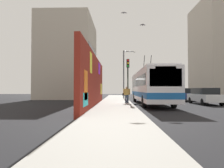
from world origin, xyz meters
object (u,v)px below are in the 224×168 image
(parked_car_navy, at_px, (183,94))
(parked_car_black, at_px, (163,93))
(city_bus, at_px, (150,86))
(pedestrian_at_curb, at_px, (127,94))
(parked_car_white, at_px, (205,96))
(parked_car_dark_gray, at_px, (171,93))
(street_lamp, at_px, (125,71))
(traffic_light, at_px, (128,73))

(parked_car_navy, height_order, parked_car_black, same)
(city_bus, height_order, pedestrian_at_curb, city_bus)
(parked_car_white, xyz_separation_m, parked_car_dark_gray, (11.90, 0.00, -0.00))
(parked_car_white, height_order, parked_car_dark_gray, same)
(parked_car_black, xyz_separation_m, pedestrian_at_curb, (-18.08, 7.53, 0.22))
(parked_car_navy, bearing_deg, parked_car_white, -180.00)
(parked_car_navy, bearing_deg, street_lamp, 65.58)
(traffic_light, bearing_deg, parked_car_dark_gray, -32.44)
(parked_car_black, distance_m, street_lamp, 11.16)
(parked_car_white, relative_size, street_lamp, 0.65)
(city_bus, bearing_deg, parked_car_dark_gray, -23.85)
(parked_car_navy, bearing_deg, parked_car_dark_gray, 0.00)
(city_bus, xyz_separation_m, parked_car_black, (17.26, -5.20, -0.96))
(parked_car_black, xyz_separation_m, street_lamp, (-7.81, 7.26, 3.29))
(pedestrian_at_curb, height_order, street_lamp, street_lamp)
(traffic_light, bearing_deg, pedestrian_at_curb, 169.82)
(parked_car_navy, relative_size, pedestrian_at_curb, 3.11)
(city_bus, relative_size, parked_car_black, 2.86)
(parked_car_black, relative_size, street_lamp, 0.63)
(parked_car_black, height_order, traffic_light, traffic_light)
(parked_car_dark_gray, height_order, traffic_light, traffic_light)
(parked_car_white, xyz_separation_m, traffic_light, (0.33, 7.35, 2.21))
(pedestrian_at_curb, bearing_deg, parked_car_navy, -47.20)
(parked_car_white, bearing_deg, traffic_light, 87.43)
(parked_car_white, relative_size, parked_car_navy, 0.93)
(city_bus, xyz_separation_m, traffic_light, (0.19, 2.15, 1.25))
(parked_car_black, bearing_deg, city_bus, 163.23)
(parked_car_dark_gray, relative_size, parked_car_black, 0.98)
(city_bus, relative_size, street_lamp, 1.80)
(parked_car_navy, distance_m, street_lamp, 8.62)
(city_bus, bearing_deg, parked_car_white, -91.49)
(pedestrian_at_curb, distance_m, street_lamp, 10.72)
(city_bus, xyz_separation_m, parked_car_dark_gray, (11.76, -5.20, -0.96))
(parked_car_dark_gray, bearing_deg, parked_car_black, 0.00)
(traffic_light, xyz_separation_m, street_lamp, (9.26, -0.09, 1.08))
(parked_car_white, bearing_deg, parked_car_navy, 0.00)
(city_bus, xyz_separation_m, pedestrian_at_curb, (-0.82, 2.33, -0.74))
(traffic_light, height_order, street_lamp, street_lamp)
(parked_car_dark_gray, relative_size, traffic_light, 1.00)
(parked_car_black, bearing_deg, street_lamp, 137.08)
(parked_car_dark_gray, bearing_deg, pedestrian_at_curb, 149.09)
(city_bus, xyz_separation_m, parked_car_white, (-0.14, -5.20, -0.96))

